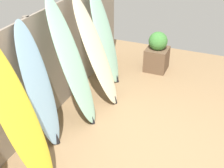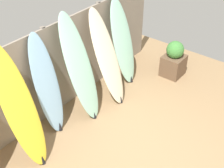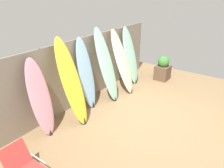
{
  "view_description": "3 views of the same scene",
  "coord_description": "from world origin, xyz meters",
  "px_view_note": "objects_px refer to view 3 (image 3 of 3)",
  "views": [
    {
      "loc": [
        -3.35,
        -0.63,
        3.13
      ],
      "look_at": [
        0.01,
        0.77,
        1.01
      ],
      "focal_mm": 50.0,
      "sensor_mm": 36.0,
      "label": 1
    },
    {
      "loc": [
        -3.04,
        -1.82,
        4.07
      ],
      "look_at": [
        0.42,
        0.89,
        0.91
      ],
      "focal_mm": 50.0,
      "sensor_mm": 36.0,
      "label": 2
    },
    {
      "loc": [
        -4.23,
        -1.91,
        3.03
      ],
      "look_at": [
        -0.5,
        0.77,
        0.95
      ],
      "focal_mm": 35.0,
      "sensor_mm": 36.0,
      "label": 3
    }
  ],
  "objects_px": {
    "surfboard_pink_0": "(40,98)",
    "surfboard_cream_4": "(122,62)",
    "surfboard_skyblue_2": "(86,74)",
    "surfboard_seafoam_5": "(130,56)",
    "beach_chair": "(21,165)",
    "surfboard_yellow_1": "(71,82)",
    "surfboard_seafoam_3": "(106,65)",
    "planter_box": "(163,69)"
  },
  "relations": [
    {
      "from": "surfboard_yellow_1",
      "to": "planter_box",
      "type": "xyz_separation_m",
      "value": [
        3.64,
        -0.71,
        -0.61
      ]
    },
    {
      "from": "beach_chair",
      "to": "planter_box",
      "type": "height_order",
      "value": "planter_box"
    },
    {
      "from": "surfboard_yellow_1",
      "to": "surfboard_seafoam_3",
      "type": "distance_m",
      "value": 1.37
    },
    {
      "from": "surfboard_seafoam_5",
      "to": "beach_chair",
      "type": "relative_size",
      "value": 2.94
    },
    {
      "from": "surfboard_skyblue_2",
      "to": "beach_chair",
      "type": "xyz_separation_m",
      "value": [
        -2.55,
        -0.81,
        -0.6
      ]
    },
    {
      "from": "planter_box",
      "to": "surfboard_seafoam_3",
      "type": "bearing_deg",
      "value": 161.98
    },
    {
      "from": "surfboard_skyblue_2",
      "to": "beach_chair",
      "type": "distance_m",
      "value": 2.74
    },
    {
      "from": "surfboard_cream_4",
      "to": "planter_box",
      "type": "distance_m",
      "value": 1.79
    },
    {
      "from": "surfboard_yellow_1",
      "to": "surfboard_seafoam_5",
      "type": "distance_m",
      "value": 2.8
    },
    {
      "from": "surfboard_pink_0",
      "to": "planter_box",
      "type": "height_order",
      "value": "surfboard_pink_0"
    },
    {
      "from": "surfboard_pink_0",
      "to": "surfboard_yellow_1",
      "type": "relative_size",
      "value": 0.86
    },
    {
      "from": "surfboard_yellow_1",
      "to": "surfboard_seafoam_5",
      "type": "height_order",
      "value": "surfboard_yellow_1"
    },
    {
      "from": "surfboard_skyblue_2",
      "to": "beach_chair",
      "type": "bearing_deg",
      "value": -162.45
    },
    {
      "from": "surfboard_yellow_1",
      "to": "surfboard_skyblue_2",
      "type": "height_order",
      "value": "surfboard_yellow_1"
    },
    {
      "from": "surfboard_seafoam_5",
      "to": "surfboard_skyblue_2",
      "type": "bearing_deg",
      "value": 177.76
    },
    {
      "from": "planter_box",
      "to": "surfboard_seafoam_5",
      "type": "bearing_deg",
      "value": 135.22
    },
    {
      "from": "surfboard_seafoam_3",
      "to": "surfboard_cream_4",
      "type": "xyz_separation_m",
      "value": [
        0.69,
        -0.07,
        -0.08
      ]
    },
    {
      "from": "beach_chair",
      "to": "surfboard_yellow_1",
      "type": "bearing_deg",
      "value": 13.98
    },
    {
      "from": "surfboard_pink_0",
      "to": "surfboard_yellow_1",
      "type": "height_order",
      "value": "surfboard_yellow_1"
    },
    {
      "from": "surfboard_skyblue_2",
      "to": "surfboard_seafoam_5",
      "type": "xyz_separation_m",
      "value": [
        2.08,
        -0.08,
        -0.01
      ]
    },
    {
      "from": "surfboard_yellow_1",
      "to": "surfboard_cream_4",
      "type": "bearing_deg",
      "value": -1.08
    },
    {
      "from": "surfboard_cream_4",
      "to": "planter_box",
      "type": "relative_size",
      "value": 2.22
    },
    {
      "from": "surfboard_pink_0",
      "to": "planter_box",
      "type": "distance_m",
      "value": 4.5
    },
    {
      "from": "surfboard_pink_0",
      "to": "surfboard_seafoam_5",
      "type": "bearing_deg",
      "value": -0.79
    },
    {
      "from": "surfboard_yellow_1",
      "to": "planter_box",
      "type": "distance_m",
      "value": 3.75
    },
    {
      "from": "beach_chair",
      "to": "planter_box",
      "type": "bearing_deg",
      "value": -5.39
    },
    {
      "from": "surfboard_seafoam_3",
      "to": "surfboard_cream_4",
      "type": "distance_m",
      "value": 0.7
    },
    {
      "from": "surfboard_seafoam_3",
      "to": "surfboard_seafoam_5",
      "type": "bearing_deg",
      "value": 3.74
    },
    {
      "from": "surfboard_seafoam_3",
      "to": "beach_chair",
      "type": "relative_size",
      "value": 3.26
    },
    {
      "from": "surfboard_skyblue_2",
      "to": "surfboard_seafoam_5",
      "type": "relative_size",
      "value": 1.02
    },
    {
      "from": "surfboard_pink_0",
      "to": "surfboard_cream_4",
      "type": "xyz_separation_m",
      "value": [
        2.82,
        -0.21,
        0.08
      ]
    },
    {
      "from": "planter_box",
      "to": "surfboard_skyblue_2",
      "type": "bearing_deg",
      "value": 162.62
    },
    {
      "from": "surfboard_pink_0",
      "to": "surfboard_seafoam_5",
      "type": "distance_m",
      "value": 3.55
    },
    {
      "from": "surfboard_seafoam_3",
      "to": "beach_chair",
      "type": "height_order",
      "value": "surfboard_seafoam_3"
    },
    {
      "from": "surfboard_pink_0",
      "to": "surfboard_cream_4",
      "type": "distance_m",
      "value": 2.83
    },
    {
      "from": "surfboard_pink_0",
      "to": "beach_chair",
      "type": "height_order",
      "value": "surfboard_pink_0"
    },
    {
      "from": "surfboard_seafoam_3",
      "to": "surfboard_pink_0",
      "type": "bearing_deg",
      "value": 176.17
    },
    {
      "from": "beach_chair",
      "to": "surfboard_skyblue_2",
      "type": "bearing_deg",
      "value": 13.28
    },
    {
      "from": "surfboard_skyblue_2",
      "to": "surfboard_seafoam_3",
      "type": "distance_m",
      "value": 0.68
    },
    {
      "from": "surfboard_skyblue_2",
      "to": "planter_box",
      "type": "relative_size",
      "value": 2.2
    },
    {
      "from": "surfboard_skyblue_2",
      "to": "surfboard_seafoam_3",
      "type": "relative_size",
      "value": 0.92
    },
    {
      "from": "surfboard_seafoam_3",
      "to": "beach_chair",
      "type": "bearing_deg",
      "value": -168.82
    }
  ]
}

